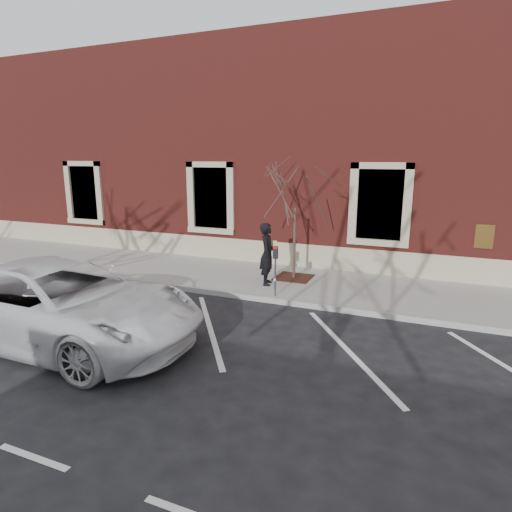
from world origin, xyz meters
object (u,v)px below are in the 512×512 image
at_px(white_truck, 60,303).
at_px(sapling, 295,188).
at_px(parking_meter, 275,262).
at_px(man, 267,254).

bearing_deg(white_truck, sapling, -28.12).
bearing_deg(parking_meter, man, 104.18).
xyz_separation_m(man, sapling, (0.53, 0.95, 1.88)).
bearing_deg(sapling, parking_meter, -87.59).
relative_size(man, sapling, 0.46).
distance_m(parking_meter, sapling, 2.66).
relative_size(man, white_truck, 0.30).
bearing_deg(white_truck, parking_meter, -38.43).
xyz_separation_m(parking_meter, sapling, (-0.08, 1.91, 1.84)).
relative_size(parking_meter, sapling, 0.35).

